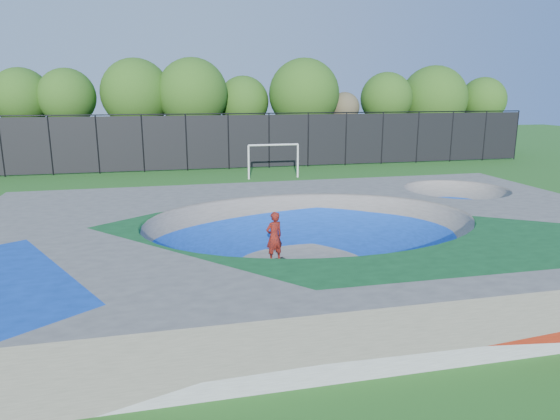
{
  "coord_description": "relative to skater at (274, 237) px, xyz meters",
  "views": [
    {
      "loc": [
        -4.57,
        -15.15,
        5.53
      ],
      "look_at": [
        -0.35,
        3.0,
        1.1
      ],
      "focal_mm": 32.0,
      "sensor_mm": 36.0,
      "label": 1
    }
  ],
  "objects": [
    {
      "name": "ground",
      "position": [
        1.17,
        -0.32,
        -0.85
      ],
      "size": [
        120.0,
        120.0,
        0.0
      ],
      "primitive_type": "plane",
      "color": "#215D1A",
      "rests_on": "ground"
    },
    {
      "name": "skater",
      "position": [
        0.0,
        0.0,
        0.0
      ],
      "size": [
        0.72,
        0.6,
        1.7
      ],
      "primitive_type": "imported",
      "rotation": [
        0.0,
        0.0,
        3.49
      ],
      "color": "red",
      "rests_on": "ground"
    },
    {
      "name": "treeline",
      "position": [
        1.19,
        26.01,
        4.3
      ],
      "size": [
        52.54,
        6.75,
        8.46
      ],
      "color": "#4C3926",
      "rests_on": "ground"
    },
    {
      "name": "soccer_goal",
      "position": [
        3.5,
        16.09,
        0.71
      ],
      "size": [
        3.4,
        0.12,
        2.24
      ],
      "color": "white",
      "rests_on": "ground"
    },
    {
      "name": "fence",
      "position": [
        1.17,
        20.68,
        1.25
      ],
      "size": [
        48.09,
        0.09,
        4.04
      ],
      "color": "black",
      "rests_on": "ground"
    },
    {
      "name": "skateboard",
      "position": [
        0.0,
        0.0,
        -0.83
      ],
      "size": [
        0.81,
        0.48,
        0.05
      ],
      "primitive_type": "cube",
      "rotation": [
        0.0,
        0.0,
        0.37
      ],
      "color": "black",
      "rests_on": "ground"
    },
    {
      "name": "skate_deck",
      "position": [
        1.17,
        -0.32,
        -0.1
      ],
      "size": [
        22.0,
        14.0,
        1.5
      ],
      "primitive_type": "cube",
      "color": "gray",
      "rests_on": "ground"
    }
  ]
}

